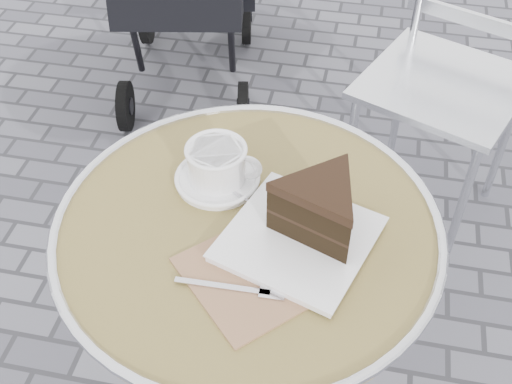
% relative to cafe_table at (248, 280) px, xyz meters
% --- Properties ---
extents(cafe_table, '(0.72, 0.72, 0.74)m').
position_rel_cafe_table_xyz_m(cafe_table, '(0.00, 0.00, 0.00)').
color(cafe_table, silver).
rests_on(cafe_table, ground).
extents(cappuccino_set, '(0.18, 0.16, 0.08)m').
position_rel_cafe_table_xyz_m(cappuccino_set, '(-0.08, 0.10, 0.20)').
color(cappuccino_set, white).
rests_on(cappuccino_set, cafe_table).
extents(cake_plate_set, '(0.38, 0.39, 0.13)m').
position_rel_cafe_table_xyz_m(cake_plate_set, '(0.12, -0.01, 0.22)').
color(cake_plate_set, '#976C53').
rests_on(cake_plate_set, cafe_table).
extents(bistro_chair, '(0.57, 0.57, 0.97)m').
position_rel_cafe_table_xyz_m(bistro_chair, '(0.44, 0.96, 0.03)').
color(bistro_chair, silver).
rests_on(bistro_chair, ground).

